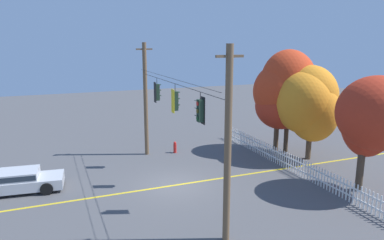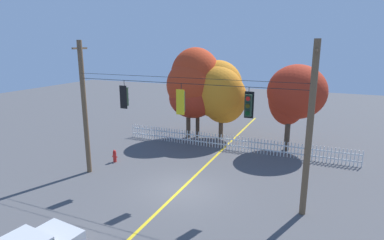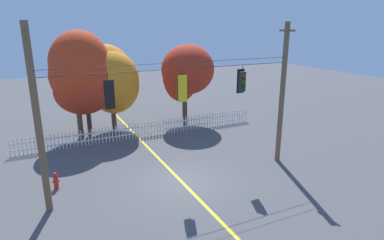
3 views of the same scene
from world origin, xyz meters
The scene contains 12 objects.
ground centered at (0.00, 0.00, 0.00)m, with size 80.00×80.00×0.00m, color #4C4C4F.
lane_centerline_stripe centered at (0.00, 0.00, 0.00)m, with size 0.16×36.00×0.01m, color gold.
signal_support_span centered at (0.00, 0.00, 3.93)m, with size 12.43×1.10×7.70m.
traffic_signal_westbound_side centered at (-3.26, -0.01, 4.75)m, with size 0.43×0.38×1.49m.
traffic_signal_eastbound_side centered at (0.07, -0.01, 4.72)m, with size 0.43×0.38×1.53m.
traffic_signal_northbound_primary centered at (3.41, 0.01, 4.79)m, with size 0.43×0.38×1.45m.
white_picket_fence centered at (0.60, 7.27, 0.54)m, with size 16.86×0.06×1.07m.
autumn_maple_near_fence centered at (-3.26, 9.10, 4.55)m, with size 4.08×4.20×7.23m.
autumn_maple_mid centered at (-3.02, 9.22, 3.77)m, with size 4.18×3.95×5.69m.
autumn_oak_far_east centered at (-1.23, 9.67, 3.84)m, with size 4.33×4.04×6.25m.
autumn_maple_far_west centered at (4.47, 9.13, 4.09)m, with size 4.08×3.91×6.13m.
fire_hydrant centered at (-5.67, 1.93, 0.40)m, with size 0.38×0.22×0.82m.
Camera 3 is at (-5.98, -13.61, 7.54)m, focal length 30.61 mm.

